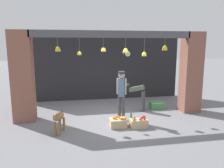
# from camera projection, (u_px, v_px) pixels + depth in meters

# --- Properties ---
(ground_plane) EXTENTS (60.00, 60.00, 0.00)m
(ground_plane) POSITION_uv_depth(u_px,v_px,m) (114.00, 118.00, 7.90)
(ground_plane) COLOR slate
(shop_back_wall) EXTENTS (7.50, 0.12, 3.09)m
(shop_back_wall) POSITION_uv_depth(u_px,v_px,m) (103.00, 67.00, 10.43)
(shop_back_wall) COLOR #232326
(shop_back_wall) RESTS_ON ground_plane
(shop_pillar_left) EXTENTS (0.70, 0.60, 3.09)m
(shop_pillar_left) POSITION_uv_depth(u_px,v_px,m) (23.00, 77.00, 7.37)
(shop_pillar_left) COLOR brown
(shop_pillar_left) RESTS_ON ground_plane
(shop_pillar_right) EXTENTS (0.70, 0.60, 3.09)m
(shop_pillar_right) POSITION_uv_depth(u_px,v_px,m) (191.00, 73.00, 8.46)
(shop_pillar_right) COLOR brown
(shop_pillar_right) RESTS_ON ground_plane
(storefront_awning) EXTENTS (5.60, 0.29, 0.90)m
(storefront_awning) POSITION_uv_depth(u_px,v_px,m) (114.00, 35.00, 7.49)
(storefront_awning) COLOR #4C4C51
(dog) EXTENTS (0.37, 0.79, 0.67)m
(dog) POSITION_uv_depth(u_px,v_px,m) (59.00, 119.00, 6.46)
(dog) COLOR olive
(dog) RESTS_ON ground_plane
(shopkeeper) EXTENTS (0.32, 0.31, 1.72)m
(shopkeeper) POSITION_uv_depth(u_px,v_px,m) (121.00, 91.00, 7.52)
(shopkeeper) COLOR #424247
(shopkeeper) RESTS_ON ground_plane
(worker_stooping) EXTENTS (0.71, 0.62, 1.07)m
(worker_stooping) POSITION_uv_depth(u_px,v_px,m) (138.00, 93.00, 8.68)
(worker_stooping) COLOR #424247
(worker_stooping) RESTS_ON ground_plane
(fruit_crate_oranges) EXTENTS (0.53, 0.44, 0.34)m
(fruit_crate_oranges) POSITION_uv_depth(u_px,v_px,m) (118.00, 122.00, 7.03)
(fruit_crate_oranges) COLOR tan
(fruit_crate_oranges) RESTS_ON ground_plane
(fruit_crate_apples) EXTENTS (0.55, 0.32, 0.35)m
(fruit_crate_apples) POSITION_uv_depth(u_px,v_px,m) (139.00, 123.00, 6.97)
(fruit_crate_apples) COLOR tan
(fruit_crate_apples) RESTS_ON ground_plane
(produce_box_green) EXTENTS (0.55, 0.37, 0.27)m
(produce_box_green) POSITION_uv_depth(u_px,v_px,m) (157.00, 105.00, 9.02)
(produce_box_green) COLOR #42844C
(produce_box_green) RESTS_ON ground_plane
(water_bottle) EXTENTS (0.07, 0.07, 0.25)m
(water_bottle) POSITION_uv_depth(u_px,v_px,m) (131.00, 117.00, 7.65)
(water_bottle) COLOR #38934C
(water_bottle) RESTS_ON ground_plane
(wall_clock) EXTENTS (0.27, 0.03, 0.27)m
(wall_clock) POSITION_uv_depth(u_px,v_px,m) (128.00, 54.00, 10.45)
(wall_clock) COLOR black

